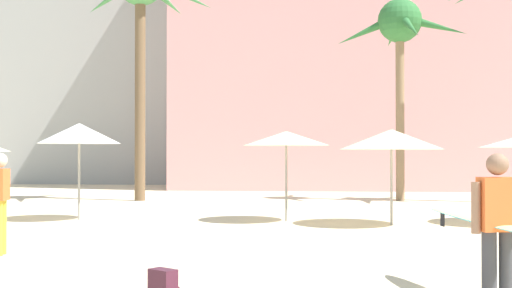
# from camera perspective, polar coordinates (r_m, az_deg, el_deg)

# --- Properties ---
(hotel_pink) EXTENTS (20.74, 9.15, 15.47)m
(hotel_pink) POSITION_cam_1_polar(r_m,az_deg,el_deg) (35.42, 11.14, 9.11)
(hotel_pink) COLOR pink
(hotel_pink) RESTS_ON ground
(palm_tree_left) EXTENTS (4.56, 4.53, 7.14)m
(palm_tree_left) POSITION_cam_1_polar(r_m,az_deg,el_deg) (25.20, 11.81, 9.00)
(palm_tree_left) COLOR #896B4C
(palm_tree_left) RESTS_ON ground
(cafe_umbrella_0) EXTENTS (2.07, 2.07, 2.44)m
(cafe_umbrella_0) POSITION_cam_1_polar(r_m,az_deg,el_deg) (17.92, -14.40, 0.85)
(cafe_umbrella_0) COLOR gray
(cafe_umbrella_0) RESTS_ON ground
(cafe_umbrella_3) EXTENTS (2.13, 2.13, 2.22)m
(cafe_umbrella_3) POSITION_cam_1_polar(r_m,az_deg,el_deg) (17.00, 2.52, 0.46)
(cafe_umbrella_3) COLOR gray
(cafe_umbrella_3) RESTS_ON ground
(cafe_umbrella_4) EXTENTS (2.41, 2.41, 2.24)m
(cafe_umbrella_4) POSITION_cam_1_polar(r_m,az_deg,el_deg) (16.39, 11.12, 0.38)
(cafe_umbrella_4) COLOR gray
(cafe_umbrella_4) RESTS_ON ground
(person_far_left) EXTENTS (1.14, 3.13, 1.68)m
(person_far_left) POSITION_cam_1_polar(r_m,az_deg,el_deg) (8.05, 19.12, -6.20)
(person_far_left) COLOR #3D3D42
(person_far_left) RESTS_ON ground
(person_mid_left) EXTENTS (0.28, 0.61, 1.68)m
(person_mid_left) POSITION_cam_1_polar(r_m,az_deg,el_deg) (12.17, -20.41, -4.28)
(person_mid_left) COLOR gold
(person_mid_left) RESTS_ON ground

